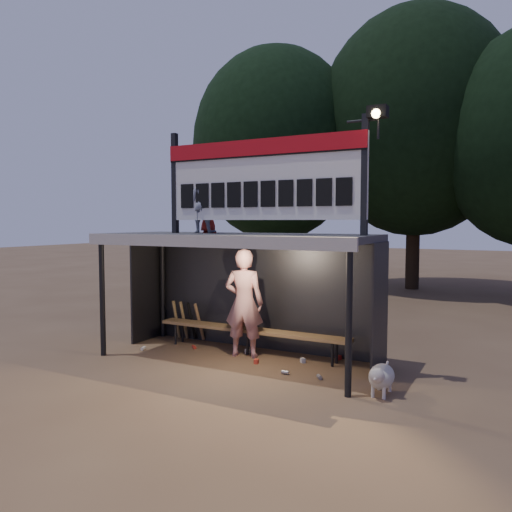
# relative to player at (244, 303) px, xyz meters

# --- Properties ---
(ground) EXTENTS (80.00, 80.00, 0.00)m
(ground) POSITION_rel_player_xyz_m (-0.00, -0.29, -1.02)
(ground) COLOR brown
(ground) RESTS_ON ground
(player) EXTENTS (0.84, 0.65, 2.04)m
(player) POSITION_rel_player_xyz_m (0.00, 0.00, 0.00)
(player) COLOR silver
(player) RESTS_ON ground
(child_a) EXTENTS (0.62, 0.52, 1.14)m
(child_a) POSITION_rel_player_xyz_m (-0.80, -0.18, 1.87)
(child_a) COLOR gray
(child_a) RESTS_ON dugout_shelter
(child_b) EXTENTS (0.49, 0.40, 0.86)m
(child_b) POSITION_rel_player_xyz_m (-0.76, -0.03, 1.73)
(child_b) COLOR maroon
(child_b) RESTS_ON dugout_shelter
(dugout_shelter) EXTENTS (5.10, 2.08, 2.32)m
(dugout_shelter) POSITION_rel_player_xyz_m (-0.00, -0.05, 0.83)
(dugout_shelter) COLOR #3B3A3D
(dugout_shelter) RESTS_ON ground
(scoreboard_assembly) EXTENTS (4.10, 0.27, 1.99)m
(scoreboard_assembly) POSITION_rel_player_xyz_m (0.56, -0.30, 2.30)
(scoreboard_assembly) COLOR black
(scoreboard_assembly) RESTS_ON dugout_shelter
(bench) EXTENTS (4.00, 0.35, 0.48)m
(bench) POSITION_rel_player_xyz_m (-0.00, 0.26, -0.59)
(bench) COLOR olive
(bench) RESTS_ON ground
(tree_left) EXTENTS (6.46, 6.46, 9.27)m
(tree_left) POSITION_rel_player_xyz_m (-4.00, 9.71, 4.49)
(tree_left) COLOR #301E15
(tree_left) RESTS_ON ground
(tree_mid) EXTENTS (7.22, 7.22, 10.36)m
(tree_mid) POSITION_rel_player_xyz_m (1.00, 11.21, 5.14)
(tree_mid) COLOR black
(tree_mid) RESTS_ON ground
(dog) EXTENTS (0.36, 0.81, 0.49)m
(dog) POSITION_rel_player_xyz_m (2.81, -0.91, -0.74)
(dog) COLOR beige
(dog) RESTS_ON ground
(bats) EXTENTS (0.67, 0.35, 0.84)m
(bats) POSITION_rel_player_xyz_m (-1.68, 0.53, -0.59)
(bats) COLOR #A6844D
(bats) RESTS_ON ground
(litter) EXTENTS (3.84, 1.34, 0.08)m
(litter) POSITION_rel_player_xyz_m (0.38, -0.14, -0.98)
(litter) COLOR #B2201E
(litter) RESTS_ON ground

